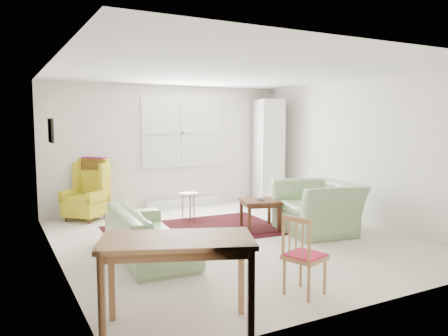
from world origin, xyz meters
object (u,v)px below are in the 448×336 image
wingback_chair (85,189)px  desk_chair (305,255)px  coffee_table (260,214)px  sofa (148,223)px  cabinet (268,152)px  desk (178,285)px  armchair (318,202)px  stool (189,205)px

wingback_chair → desk_chair: bearing=-27.1°
coffee_table → desk_chair: (-1.10, -2.58, 0.17)m
sofa → desk_chair: bearing=-151.1°
coffee_table → desk_chair: size_ratio=0.72×
cabinet → desk: 6.07m
sofa → coffee_table: size_ratio=3.48×
sofa → cabinet: bearing=-52.2°
sofa → wingback_chair: (-0.36, 2.51, 0.14)m
cabinet → desk_chair: cabinet is taller
coffee_table → desk: desk is taller
wingback_chair → desk_chair: 4.77m
coffee_table → wingback_chair: bearing=140.6°
armchair → cabinet: 2.66m
cabinet → wingback_chair: bearing=-165.7°
sofa → coffee_table: sofa is taller
stool → desk_chair: size_ratio=0.56×
wingback_chair → sofa: bearing=-35.2°
wingback_chair → stool: size_ratio=2.41×
sofa → desk: 2.24m
wingback_chair → coffee_table: size_ratio=1.89×
armchair → desk_chair: bearing=-34.4°
sofa → coffee_table: bearing=-72.6°
cabinet → desk_chair: 5.14m
coffee_table → desk: bearing=-133.3°
wingback_chair → desk_chair: size_ratio=1.35×
wingback_chair → cabinet: bearing=44.6°
coffee_table → desk: 3.71m
stool → cabinet: cabinet is taller
armchair → cabinet: (0.70, 2.49, 0.64)m
armchair → desk: size_ratio=0.98×
armchair → cabinet: cabinet is taller
cabinet → desk: (-3.95, -4.56, -0.72)m
sofa → desk: (-0.46, -2.19, -0.02)m
wingback_chair → desk: bearing=-44.6°
cabinet → desk: size_ratio=1.76×
desk → desk_chair: desk_chair is taller
sofa → wingback_chair: wingback_chair is taller
desk → armchair: bearing=32.5°
armchair → desk: (-3.25, -2.07, -0.08)m
wingback_chair → stool: bearing=25.6°
sofa → stool: 2.31m
wingback_chair → cabinet: cabinet is taller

